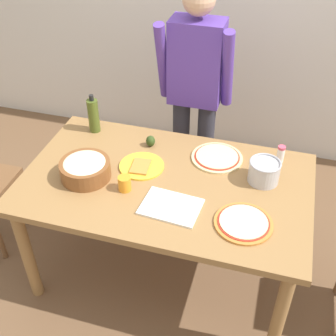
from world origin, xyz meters
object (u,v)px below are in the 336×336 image
(pizza_raw_on_board, at_px, (217,157))
(dining_table, at_px, (166,193))
(popcorn_bowl, at_px, (85,168))
(person_cook, at_px, (195,89))
(cup_orange, at_px, (125,183))
(cutting_board_white, at_px, (171,207))
(plate_with_slice, at_px, (141,166))
(steel_pot, at_px, (264,171))
(avocado, at_px, (151,141))
(olive_oil_bottle, at_px, (94,115))
(salt_shaker, at_px, (281,154))
(pizza_cooked_on_tray, at_px, (244,223))

(pizza_raw_on_board, bearing_deg, dining_table, -130.21)
(popcorn_bowl, bearing_deg, person_cook, 63.70)
(cup_orange, xyz_separation_m, cutting_board_white, (0.28, -0.07, -0.04))
(plate_with_slice, distance_m, cup_orange, 0.21)
(plate_with_slice, bearing_deg, dining_table, -24.60)
(person_cook, xyz_separation_m, pizza_raw_on_board, (0.25, -0.48, -0.17))
(pizza_raw_on_board, distance_m, popcorn_bowl, 0.77)
(steel_pot, relative_size, avocado, 2.48)
(olive_oil_bottle, relative_size, salt_shaker, 2.42)
(cup_orange, distance_m, avocado, 0.43)
(person_cook, height_order, popcorn_bowl, person_cook)
(pizza_raw_on_board, xyz_separation_m, avocado, (-0.42, 0.02, 0.03))
(dining_table, bearing_deg, avocado, 121.69)
(pizza_raw_on_board, bearing_deg, avocado, 177.79)
(person_cook, xyz_separation_m, pizza_cooked_on_tray, (0.48, -0.97, -0.17))
(dining_table, relative_size, plate_with_slice, 6.15)
(steel_pot, distance_m, cutting_board_white, 0.56)
(cup_orange, relative_size, salt_shaker, 0.80)
(popcorn_bowl, bearing_deg, plate_with_slice, 31.92)
(olive_oil_bottle, bearing_deg, dining_table, -31.77)
(pizza_raw_on_board, height_order, cutting_board_white, pizza_raw_on_board)
(popcorn_bowl, xyz_separation_m, avocado, (0.25, 0.39, -0.03))
(pizza_cooked_on_tray, distance_m, popcorn_bowl, 0.91)
(cutting_board_white, xyz_separation_m, avocado, (-0.27, 0.50, 0.03))
(person_cook, bearing_deg, cutting_board_white, -83.72)
(dining_table, bearing_deg, olive_oil_bottle, 148.23)
(popcorn_bowl, bearing_deg, dining_table, 11.83)
(cutting_board_white, bearing_deg, pizza_cooked_on_tray, -2.17)
(plate_with_slice, distance_m, avocado, 0.22)
(steel_pot, bearing_deg, person_cook, 131.35)
(dining_table, height_order, salt_shaker, salt_shaker)
(person_cook, xyz_separation_m, cutting_board_white, (0.11, -0.96, -0.17))
(pizza_raw_on_board, bearing_deg, steel_pot, -24.73)
(plate_with_slice, xyz_separation_m, salt_shaker, (0.76, 0.28, 0.04))
(dining_table, height_order, avocado, avocado)
(person_cook, bearing_deg, salt_shaker, -33.41)
(dining_table, distance_m, cutting_board_white, 0.24)
(cup_orange, height_order, salt_shaker, salt_shaker)
(avocado, bearing_deg, pizza_cooked_on_tray, -38.29)
(steel_pot, bearing_deg, pizza_cooked_on_tray, -98.30)
(pizza_cooked_on_tray, bearing_deg, avocado, 141.71)
(cutting_board_white, bearing_deg, pizza_raw_on_board, 72.96)
(plate_with_slice, bearing_deg, cutting_board_white, -47.46)
(person_cook, height_order, steel_pot, person_cook)
(cutting_board_white, bearing_deg, person_cook, 96.28)
(person_cook, distance_m, popcorn_bowl, 0.95)
(cutting_board_white, bearing_deg, cup_orange, 166.26)
(person_cook, height_order, plate_with_slice, person_cook)
(pizza_cooked_on_tray, bearing_deg, popcorn_bowl, 172.13)
(popcorn_bowl, height_order, cup_orange, popcorn_bowl)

